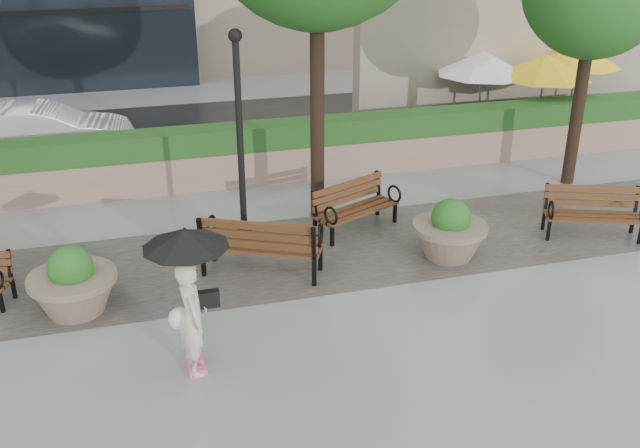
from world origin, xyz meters
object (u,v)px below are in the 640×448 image
object	(u,v)px
bench_4	(591,223)
planter_right	(449,235)
bench_2	(262,257)
car_right	(43,133)
pedestrian	(189,287)
planter_left	(73,287)
bench_3	(356,217)
lamppost	(241,155)

from	to	relation	value
bench_4	planter_right	size ratio (longest dim) A/B	1.42
bench_2	car_right	size ratio (longest dim) A/B	0.50
bench_2	bench_4	distance (m)	6.41
planter_right	pedestrian	world-z (taller)	pedestrian
planter_left	bench_3	bearing A→B (deg)	18.58
car_right	planter_left	bearing A→B (deg)	-170.42
bench_3	pedestrian	bearing A→B (deg)	-158.28
pedestrian	bench_4	bearing A→B (deg)	-76.90
bench_3	planter_right	world-z (taller)	planter_right
bench_2	car_right	distance (m)	8.42
bench_4	lamppost	distance (m)	6.83
planter_left	pedestrian	distance (m)	2.72
bench_3	planter_right	size ratio (longest dim) A/B	1.41
bench_3	car_right	world-z (taller)	car_right
planter_right	pedestrian	bearing A→B (deg)	-155.63
bench_2	planter_right	bearing A→B (deg)	-158.56
lamppost	car_right	size ratio (longest dim) A/B	0.92
bench_2	bench_3	distance (m)	2.49
bench_4	planter_left	bearing A→B (deg)	-157.65
bench_3	bench_4	xyz separation A→B (m)	(4.27, -1.53, 0.00)
bench_2	pedestrian	xyz separation A→B (m)	(-1.45, -2.48, 0.95)
car_right	pedestrian	size ratio (longest dim) A/B	2.06
bench_2	pedestrian	distance (m)	3.03
bench_2	bench_3	bearing A→B (deg)	-122.66
lamppost	bench_3	bearing A→B (deg)	-1.01
planter_right	pedestrian	distance (m)	5.38
planter_right	car_right	distance (m)	10.67
bench_4	planter_right	xyz separation A→B (m)	(-3.02, -0.05, 0.16)
bench_2	bench_4	bearing A→B (deg)	-155.88
planter_right	lamppost	bearing A→B (deg)	155.04
bench_2	lamppost	size ratio (longest dim) A/B	0.55
bench_2	planter_right	xyz separation A→B (m)	(3.39, -0.29, 0.11)
bench_3	car_right	distance (m)	8.68
bench_3	planter_left	bearing A→B (deg)	173.88
bench_2	car_right	bearing A→B (deg)	-35.27
bench_2	planter_left	size ratio (longest dim) A/B	1.61
planter_left	car_right	world-z (taller)	car_right
bench_4	planter_left	distance (m)	9.49
lamppost	planter_left	bearing A→B (deg)	-149.22
bench_3	bench_4	distance (m)	4.54
planter_left	lamppost	bearing A→B (deg)	30.78
car_right	planter_right	bearing A→B (deg)	-133.22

